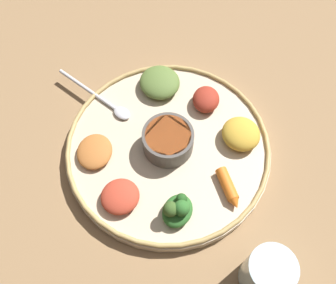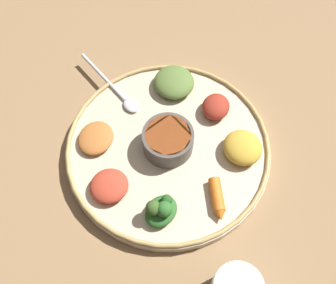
{
  "view_description": "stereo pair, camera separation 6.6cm",
  "coord_description": "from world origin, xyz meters",
  "px_view_note": "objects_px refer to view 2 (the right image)",
  "views": [
    {
      "loc": [
        0.15,
        0.27,
        0.62
      ],
      "look_at": [
        0.0,
        0.0,
        0.04
      ],
      "focal_mm": 41.08,
      "sensor_mm": 36.0,
      "label": 1
    },
    {
      "loc": [
        0.09,
        0.3,
        0.62
      ],
      "look_at": [
        0.0,
        0.0,
        0.04
      ],
      "focal_mm": 41.08,
      "sensor_mm": 36.0,
      "label": 2
    }
  ],
  "objects_px": {
    "greens_pile": "(161,210)",
    "carrot_near_spoon": "(217,199)",
    "center_bowl": "(168,140)",
    "spoon": "(117,91)"
  },
  "relations": [
    {
      "from": "spoon",
      "to": "carrot_near_spoon",
      "type": "distance_m",
      "value": 0.28
    },
    {
      "from": "greens_pile",
      "to": "carrot_near_spoon",
      "type": "xyz_separation_m",
      "value": [
        -0.09,
        0.01,
        -0.01
      ]
    },
    {
      "from": "spoon",
      "to": "greens_pile",
      "type": "relative_size",
      "value": 2.31
    },
    {
      "from": "greens_pile",
      "to": "carrot_near_spoon",
      "type": "bearing_deg",
      "value": 176.57
    },
    {
      "from": "center_bowl",
      "to": "greens_pile",
      "type": "height_order",
      "value": "greens_pile"
    },
    {
      "from": "spoon",
      "to": "carrot_near_spoon",
      "type": "height_order",
      "value": "carrot_near_spoon"
    },
    {
      "from": "spoon",
      "to": "greens_pile",
      "type": "xyz_separation_m",
      "value": [
        -0.01,
        0.25,
        0.02
      ]
    },
    {
      "from": "center_bowl",
      "to": "carrot_near_spoon",
      "type": "bearing_deg",
      "value": 111.33
    },
    {
      "from": "center_bowl",
      "to": "carrot_near_spoon",
      "type": "height_order",
      "value": "center_bowl"
    },
    {
      "from": "spoon",
      "to": "carrot_near_spoon",
      "type": "relative_size",
      "value": 2.31
    }
  ]
}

